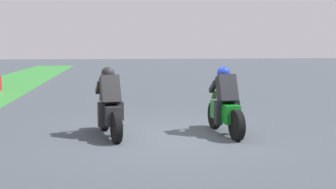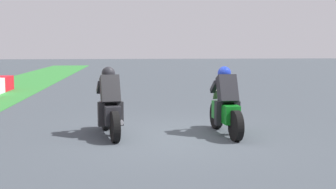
% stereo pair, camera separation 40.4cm
% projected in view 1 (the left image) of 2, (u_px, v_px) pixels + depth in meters
% --- Properties ---
extents(ground_plane, '(120.00, 120.00, 0.00)m').
position_uv_depth(ground_plane, '(171.00, 136.00, 9.37)').
color(ground_plane, '#3E454D').
extents(rider_lane_a, '(2.04, 0.55, 1.51)m').
position_uv_depth(rider_lane_a, '(225.00, 106.00, 9.55)').
color(rider_lane_a, black).
rests_on(rider_lane_a, ground_plane).
extents(rider_lane_b, '(2.03, 0.62, 1.51)m').
position_uv_depth(rider_lane_b, '(110.00, 108.00, 9.31)').
color(rider_lane_b, black).
rests_on(rider_lane_b, ground_plane).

